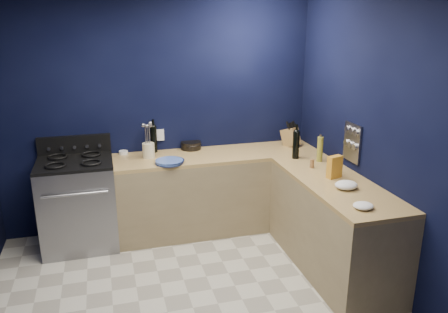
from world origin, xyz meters
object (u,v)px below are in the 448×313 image
object	(u,v)px
plate_stack	(169,162)
crouton_bag	(334,167)
utensil_crock	(149,150)
knife_block	(291,137)
gas_range	(79,205)

from	to	relation	value
plate_stack	crouton_bag	world-z (taller)	crouton_bag
utensil_crock	crouton_bag	bearing A→B (deg)	-34.24
utensil_crock	knife_block	bearing A→B (deg)	0.60
gas_range	crouton_bag	bearing A→B (deg)	-23.45
gas_range	knife_block	distance (m)	2.50
plate_stack	utensil_crock	size ratio (longest dim) A/B	1.77
gas_range	utensil_crock	distance (m)	0.93
knife_block	crouton_bag	size ratio (longest dim) A/B	0.98
plate_stack	knife_block	size ratio (longest dim) A/B	1.38
plate_stack	crouton_bag	size ratio (longest dim) A/B	1.35
gas_range	plate_stack	world-z (taller)	plate_stack
plate_stack	utensil_crock	bearing A→B (deg)	125.23
crouton_bag	knife_block	bearing A→B (deg)	71.13
gas_range	plate_stack	xyz separation A→B (m)	(0.95, -0.19, 0.46)
utensil_crock	gas_range	bearing A→B (deg)	-174.96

